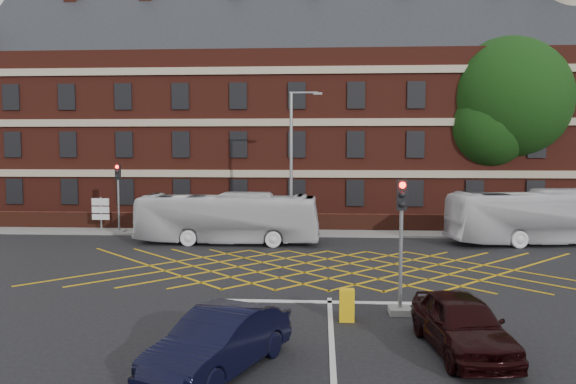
# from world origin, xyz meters

# --- Properties ---
(ground) EXTENTS (120.00, 120.00, 0.00)m
(ground) POSITION_xyz_m (0.00, 0.00, 0.00)
(ground) COLOR black
(ground) RESTS_ON ground
(victorian_building) EXTENTS (51.00, 12.17, 20.40)m
(victorian_building) POSITION_xyz_m (0.25, 22.00, 7.84)
(victorian_building) COLOR #541E15
(victorian_building) RESTS_ON ground
(boundary_wall) EXTENTS (56.00, 0.50, 1.10)m
(boundary_wall) POSITION_xyz_m (0.00, 13.00, 0.55)
(boundary_wall) COLOR #491D13
(boundary_wall) RESTS_ON ground
(far_pavement) EXTENTS (60.00, 3.00, 0.12)m
(far_pavement) POSITION_xyz_m (0.00, 12.00, 0.06)
(far_pavement) COLOR slate
(far_pavement) RESTS_ON ground
(box_junction_hatching) EXTENTS (8.22, 8.22, 0.02)m
(box_junction_hatching) POSITION_xyz_m (0.00, 2.00, 0.01)
(box_junction_hatching) COLOR #CC990C
(box_junction_hatching) RESTS_ON ground
(stop_line) EXTENTS (8.00, 0.30, 0.02)m
(stop_line) POSITION_xyz_m (0.00, -3.50, 0.01)
(stop_line) COLOR silver
(stop_line) RESTS_ON ground
(centre_line) EXTENTS (0.15, 14.00, 0.02)m
(centre_line) POSITION_xyz_m (0.00, -10.00, 0.01)
(centre_line) COLOR silver
(centre_line) RESTS_ON ground
(bus_left) EXTENTS (10.14, 2.69, 2.80)m
(bus_left) POSITION_xyz_m (-5.46, 8.03, 1.40)
(bus_left) COLOR silver
(bus_left) RESTS_ON ground
(bus_right) EXTENTS (11.01, 4.09, 3.00)m
(bus_right) POSITION_xyz_m (11.99, 8.89, 1.50)
(bus_right) COLOR silver
(bus_right) RESTS_ON ground
(car_navy) EXTENTS (3.21, 4.73, 1.47)m
(car_navy) POSITION_xyz_m (-2.67, -9.62, 0.74)
(car_navy) COLOR black
(car_navy) RESTS_ON ground
(car_maroon) EXTENTS (2.26, 4.57, 1.50)m
(car_maroon) POSITION_xyz_m (3.35, -7.98, 0.75)
(car_maroon) COLOR black
(car_maroon) RESTS_ON ground
(deciduous_tree) EXTENTS (8.61, 8.61, 12.92)m
(deciduous_tree) POSITION_xyz_m (12.51, 17.69, 8.01)
(deciduous_tree) COLOR black
(deciduous_tree) RESTS_ON ground
(traffic_light_near) EXTENTS (0.70, 0.70, 4.27)m
(traffic_light_near) POSITION_xyz_m (2.22, -4.70, 1.76)
(traffic_light_near) COLOR slate
(traffic_light_near) RESTS_ON ground
(traffic_light_far) EXTENTS (0.70, 0.70, 4.27)m
(traffic_light_far) POSITION_xyz_m (-12.74, 11.18, 1.76)
(traffic_light_far) COLOR slate
(traffic_light_far) RESTS_ON ground
(street_lamp) EXTENTS (2.25, 1.00, 8.43)m
(street_lamp) POSITION_xyz_m (-1.97, 9.56, 2.86)
(street_lamp) COLOR slate
(street_lamp) RESTS_ON ground
(direction_signs) EXTENTS (1.10, 0.16, 2.20)m
(direction_signs) POSITION_xyz_m (-14.11, 11.77, 1.38)
(direction_signs) COLOR gray
(direction_signs) RESTS_ON ground
(utility_cabinet) EXTENTS (0.45, 0.36, 0.98)m
(utility_cabinet) POSITION_xyz_m (0.49, -5.55, 0.49)
(utility_cabinet) COLOR #E5B10D
(utility_cabinet) RESTS_ON ground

